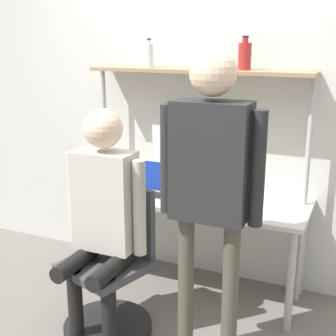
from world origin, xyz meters
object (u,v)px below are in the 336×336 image
at_px(cell_phone, 182,200).
at_px(person_seated, 103,207).
at_px(bottle_red, 245,56).
at_px(bottle_clear, 149,55).
at_px(office_chair, 111,288).
at_px(laptop, 157,185).
at_px(monitor, 191,155).
at_px(person_standing, 211,172).

bearing_deg(cell_phone, person_seated, -112.12).
relative_size(bottle_red, bottle_clear, 1.09).
height_order(person_seated, bottle_clear, bottle_clear).
height_order(cell_phone, office_chair, office_chair).
xyz_separation_m(laptop, person_seated, (-0.03, -0.69, 0.06)).
height_order(cell_phone, bottle_red, bottle_red).
distance_m(cell_phone, person_seated, 0.68).
bearing_deg(office_chair, monitor, 76.28).
relative_size(office_chair, person_seated, 0.65).
distance_m(monitor, bottle_clear, 0.78).
distance_m(laptop, office_chair, 0.81).
bearing_deg(person_standing, person_seated, -179.87).
bearing_deg(bottle_red, person_standing, -85.15).
xyz_separation_m(cell_phone, person_standing, (0.41, -0.62, 0.41)).
distance_m(laptop, bottle_red, 1.09).
distance_m(office_chair, person_seated, 0.56).
distance_m(person_standing, bottle_clear, 1.30).
distance_m(laptop, person_standing, 1.00).
bearing_deg(person_seated, bottle_red, 56.25).
xyz_separation_m(cell_phone, bottle_clear, (-0.37, 0.26, 0.96)).
xyz_separation_m(office_chair, person_standing, (0.65, -0.04, 0.85)).
relative_size(laptop, bottle_clear, 1.53).
relative_size(office_chair, person_standing, 0.53).
relative_size(office_chair, bottle_red, 4.24).
bearing_deg(laptop, cell_phone, -16.10).
bearing_deg(cell_phone, monitor, 98.15).
xyz_separation_m(office_chair, bottle_red, (0.58, 0.84, 1.41)).
bearing_deg(person_seated, monitor, 76.22).
bearing_deg(office_chair, bottle_clear, 98.47).
height_order(monitor, bottle_clear, bottle_clear).
relative_size(monitor, person_seated, 0.44).
height_order(bottle_red, bottle_clear, bottle_red).
height_order(laptop, bottle_clear, bottle_clear).
bearing_deg(bottle_red, bottle_clear, -180.00).
relative_size(cell_phone, bottle_clear, 0.74).
bearing_deg(bottle_clear, laptop, -53.29).
distance_m(cell_phone, person_standing, 0.85).
bearing_deg(monitor, bottle_red, -0.55).
bearing_deg(cell_phone, bottle_red, 37.41).
xyz_separation_m(person_seated, bottle_red, (0.59, 0.88, 0.85)).
relative_size(cell_phone, bottle_red, 0.68).
height_order(cell_phone, bottle_clear, bottle_clear).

